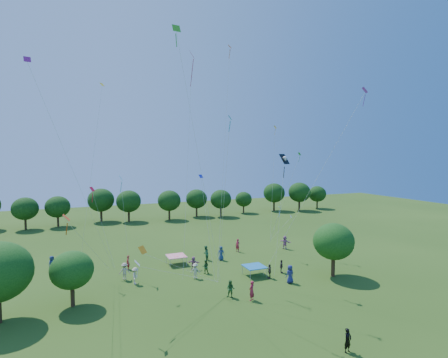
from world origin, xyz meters
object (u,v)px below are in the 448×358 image
(near_tree_north, at_px, (72,270))
(man_in_black, at_px, (348,340))
(tent_blue, at_px, (254,266))
(pirate_kite, at_px, (284,161))
(near_tree_east, at_px, (334,241))
(red_high_kite, at_px, (191,90))
(tent_red_stripe, at_px, (176,256))

(near_tree_north, xyz_separation_m, man_in_black, (17.21, -14.81, -2.42))
(tent_blue, xyz_separation_m, man_in_black, (-1.11, -15.74, -0.22))
(man_in_black, xyz_separation_m, pirate_kite, (2.96, 12.83, 11.85))
(near_tree_east, relative_size, man_in_black, 3.57)
(man_in_black, xyz_separation_m, red_high_kite, (-4.92, 19.47, 19.54))
(near_tree_north, xyz_separation_m, near_tree_east, (26.20, -2.48, 0.61))
(tent_blue, xyz_separation_m, red_high_kite, (-6.02, 3.73, 19.33))
(man_in_black, relative_size, pirate_kite, 0.14)
(near_tree_east, relative_size, red_high_kite, 0.25)
(near_tree_east, height_order, pirate_kite, pirate_kite)
(pirate_kite, bearing_deg, near_tree_north, 174.39)
(near_tree_north, bearing_deg, man_in_black, -40.72)
(man_in_black, relative_size, red_high_kite, 0.07)
(man_in_black, bearing_deg, tent_red_stripe, 93.02)
(near_tree_north, distance_m, tent_blue, 18.47)
(man_in_black, distance_m, red_high_kite, 28.02)
(near_tree_north, distance_m, red_high_kite, 21.58)
(tent_blue, bearing_deg, near_tree_east, -23.37)
(near_tree_north, xyz_separation_m, red_high_kite, (12.29, 4.66, 17.12))
(tent_blue, height_order, red_high_kite, red_high_kite)
(tent_blue, distance_m, man_in_black, 15.78)
(near_tree_north, height_order, red_high_kite, red_high_kite)
(near_tree_north, xyz_separation_m, tent_blue, (18.31, 0.93, -2.21))
(tent_blue, bearing_deg, red_high_kite, 148.24)
(tent_red_stripe, bearing_deg, near_tree_east, -35.46)
(near_tree_north, bearing_deg, red_high_kite, 20.75)
(near_tree_east, xyz_separation_m, tent_blue, (-7.89, 3.41, -2.82))
(tent_red_stripe, xyz_separation_m, tent_blue, (6.94, -7.15, 0.00))
(near_tree_east, bearing_deg, red_high_kite, 152.84)
(tent_red_stripe, height_order, pirate_kite, pirate_kite)
(tent_red_stripe, xyz_separation_m, man_in_black, (5.84, -22.89, -0.22))
(tent_blue, distance_m, red_high_kite, 20.59)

